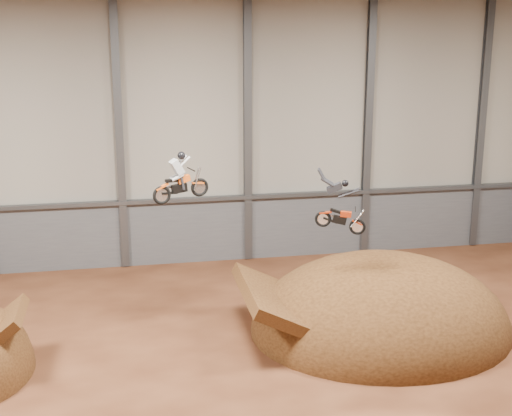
# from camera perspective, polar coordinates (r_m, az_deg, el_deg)

# --- Properties ---
(floor) EXTENTS (40.00, 40.00, 0.00)m
(floor) POSITION_cam_1_polar(r_m,az_deg,el_deg) (25.67, -2.20, -15.16)
(floor) COLOR #432012
(floor) RESTS_ON ground
(back_wall) EXTENTS (40.00, 0.10, 14.00)m
(back_wall) POSITION_cam_1_polar(r_m,az_deg,el_deg) (37.59, -5.77, 5.86)
(back_wall) COLOR #A19A8E
(back_wall) RESTS_ON ground
(lower_band_back) EXTENTS (39.80, 0.18, 3.50)m
(lower_band_back) POSITION_cam_1_polar(r_m,az_deg,el_deg) (38.66, -5.55, -1.87)
(lower_band_back) COLOR #57595F
(lower_band_back) RESTS_ON ground
(steel_rail) EXTENTS (39.80, 0.35, 0.20)m
(steel_rail) POSITION_cam_1_polar(r_m,az_deg,el_deg) (38.03, -5.60, 0.67)
(steel_rail) COLOR #47494F
(steel_rail) RESTS_ON lower_band_back
(steel_column_2) EXTENTS (0.40, 0.36, 13.90)m
(steel_column_2) POSITION_cam_1_polar(r_m,az_deg,el_deg) (37.25, -10.87, 5.59)
(steel_column_2) COLOR #47494F
(steel_column_2) RESTS_ON ground
(steel_column_3) EXTENTS (0.40, 0.36, 13.90)m
(steel_column_3) POSITION_cam_1_polar(r_m,az_deg,el_deg) (37.82, -0.68, 6.00)
(steel_column_3) COLOR #47494F
(steel_column_3) RESTS_ON ground
(steel_column_4) EXTENTS (0.40, 0.36, 13.90)m
(steel_column_4) POSITION_cam_1_polar(r_m,az_deg,el_deg) (39.53, 8.94, 6.20)
(steel_column_4) COLOR #47494F
(steel_column_4) RESTS_ON ground
(steel_column_5) EXTENTS (0.40, 0.36, 13.90)m
(steel_column_5) POSITION_cam_1_polar(r_m,az_deg,el_deg) (42.22, 17.55, 6.24)
(steel_column_5) COLOR #47494F
(steel_column_5) RESTS_ON ground
(landing_ramp) EXTENTS (11.10, 9.82, 6.41)m
(landing_ramp) POSITION_cam_1_polar(r_m,az_deg,el_deg) (31.36, 9.86, -9.54)
(landing_ramp) COLOR #361E0D
(landing_ramp) RESTS_ON ground
(fmx_rider_a) EXTENTS (2.68, 1.57, 2.32)m
(fmx_rider_a) POSITION_cam_1_polar(r_m,az_deg,el_deg) (28.38, -6.00, 2.71)
(fmx_rider_a) COLOR #E55815
(fmx_rider_b) EXTENTS (3.10, 1.69, 2.72)m
(fmx_rider_b) POSITION_cam_1_polar(r_m,az_deg,el_deg) (27.68, 6.67, 0.45)
(fmx_rider_b) COLOR #B42E0E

